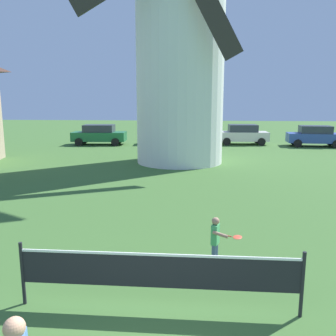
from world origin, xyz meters
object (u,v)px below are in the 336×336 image
object	(u,v)px
player_far	(216,239)
parked_car_cream	(243,134)
parked_car_green	(99,134)
windmill	(180,31)
parked_car_blue	(315,136)
parked_car_silver	(170,134)
tennis_net	(158,271)

from	to	relation	value
player_far	parked_car_cream	xyz separation A→B (m)	(3.18, 21.54, 0.21)
parked_car_green	parked_car_cream	distance (m)	11.33
windmill	parked_car_blue	size ratio (longest dim) A/B	3.69
parked_car_green	parked_car_silver	xyz separation A→B (m)	(5.49, 0.75, 0.00)
parked_car_cream	parked_car_blue	world-z (taller)	same
windmill	tennis_net	bearing A→B (deg)	-88.57
tennis_net	parked_car_green	size ratio (longest dim) A/B	1.10
parked_car_blue	parked_car_green	bearing A→B (deg)	-179.26
parked_car_silver	parked_car_green	bearing A→B (deg)	-172.18
player_far	parked_car_cream	distance (m)	21.77
tennis_net	player_far	world-z (taller)	tennis_net
player_far	parked_car_silver	bearing A→B (deg)	97.00
player_far	parked_car_green	distance (m)	21.98
parked_car_cream	player_far	bearing A→B (deg)	-98.40
player_far	parked_car_blue	world-z (taller)	parked_car_blue
player_far	parked_car_green	size ratio (longest dim) A/B	0.25
tennis_net	parked_car_cream	world-z (taller)	parked_car_cream
player_far	tennis_net	bearing A→B (deg)	-121.31
parked_car_green	parked_car_silver	world-z (taller)	same
parked_car_blue	parked_car_cream	bearing A→B (deg)	170.42
parked_car_cream	parked_car_green	bearing A→B (deg)	-174.40
tennis_net	parked_car_blue	distance (m)	24.27
tennis_net	parked_car_green	world-z (taller)	parked_car_green
player_far	parked_car_green	world-z (taller)	parked_car_green
parked_car_blue	player_far	bearing A→B (deg)	-112.30
parked_car_cream	parked_car_blue	bearing A→B (deg)	-9.58
parked_car_cream	windmill	bearing A→B (deg)	-117.57
windmill	parked_car_cream	xyz separation A→B (m)	(4.57, 8.76, -6.24)
windmill	parked_car_silver	bearing A→B (deg)	98.19
windmill	player_far	world-z (taller)	windmill
parked_car_green	parked_car_cream	bearing A→B (deg)	5.60
windmill	parked_car_silver	xyz separation A→B (m)	(-1.21, 8.41, -6.24)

